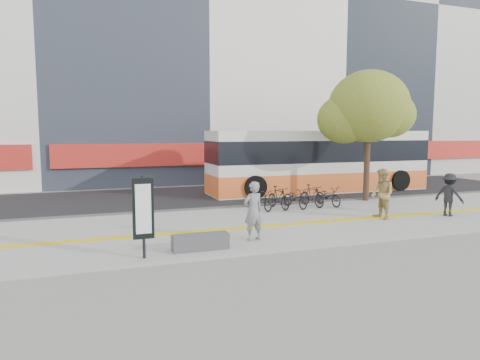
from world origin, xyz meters
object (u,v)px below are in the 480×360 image
object	(u,v)px
bench	(200,242)
street_tree	(367,108)
pedestrian_tan	(382,194)
pedestrian_dark	(449,195)
signboard	(143,210)
bus	(320,163)
seated_woman	(253,211)

from	to	relation	value
bench	street_tree	xyz separation A→B (m)	(9.78, 6.02, 4.21)
pedestrian_tan	pedestrian_dark	distance (m)	2.90
signboard	street_tree	size ratio (longest dim) A/B	0.35
street_tree	bus	bearing A→B (deg)	95.30
signboard	bench	bearing A→B (deg)	10.81
signboard	pedestrian_tan	distance (m)	9.49
bus	pedestrian_dark	bearing A→B (deg)	-82.68
pedestrian_tan	pedestrian_dark	bearing A→B (deg)	83.27
seated_woman	pedestrian_dark	world-z (taller)	seated_woman
signboard	seated_woman	xyz separation A→B (m)	(3.40, 0.82, -0.38)
signboard	pedestrian_tan	bearing A→B (deg)	13.49
bench	pedestrian_tan	distance (m)	7.89
seated_woman	pedestrian_dark	distance (m)	8.75
signboard	bus	xyz separation A→B (m)	(11.04, 10.01, 0.29)
signboard	pedestrian_dark	bearing A→B (deg)	8.48
bench	bus	world-z (taller)	bus
street_tree	pedestrian_dark	distance (m)	5.82
signboard	street_tree	world-z (taller)	street_tree
bench	bus	bearing A→B (deg)	45.78
bus	bench	bearing A→B (deg)	-134.22
street_tree	pedestrian_tan	distance (m)	5.80
signboard	pedestrian_dark	distance (m)	12.23
signboard	pedestrian_tan	xyz separation A→B (m)	(9.22, 2.21, -0.33)
bench	street_tree	world-z (taller)	street_tree
street_tree	bench	bearing A→B (deg)	-148.38
bench	signboard	world-z (taller)	signboard
bus	pedestrian_dark	xyz separation A→B (m)	(1.05, -8.20, -0.73)
street_tree	bus	size ratio (longest dim) A/B	0.50
signboard	seated_woman	size ratio (longest dim) A/B	1.21
pedestrian_tan	bus	bearing A→B (deg)	168.27
signboard	pedestrian_dark	size ratio (longest dim) A/B	1.30
signboard	bus	size ratio (longest dim) A/B	0.17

